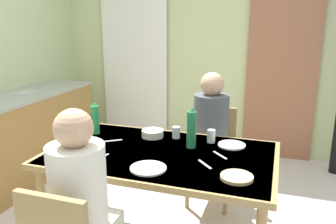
% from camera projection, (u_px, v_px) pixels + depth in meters
% --- Properties ---
extents(wall_back, '(4.02, 0.10, 2.56)m').
position_uv_depth(wall_back, '(204.00, 49.00, 4.28)').
color(wall_back, beige).
rests_on(wall_back, ground_plane).
extents(door_wooden, '(0.80, 0.05, 2.00)m').
position_uv_depth(door_wooden, '(281.00, 76.00, 3.99)').
color(door_wooden, '#9A6044').
rests_on(door_wooden, ground_plane).
extents(curtain_panel, '(0.90, 0.03, 2.15)m').
position_uv_depth(curtain_panel, '(135.00, 64.00, 4.52)').
color(curtain_panel, white).
rests_on(curtain_panel, ground_plane).
extents(kitchen_counter, '(0.61, 2.37, 0.91)m').
position_uv_depth(kitchen_counter, '(4.00, 145.00, 3.35)').
color(kitchen_counter, olive).
rests_on(kitchen_counter, ground_plane).
extents(dining_table, '(1.56, 0.95, 0.75)m').
position_uv_depth(dining_table, '(161.00, 161.00, 2.38)').
color(dining_table, olive).
rests_on(dining_table, ground_plane).
extents(chair_far_diner, '(0.40, 0.40, 0.87)m').
position_uv_depth(chair_far_diner, '(213.00, 149.00, 3.12)').
color(chair_far_diner, olive).
rests_on(chair_far_diner, ground_plane).
extents(person_near_diner, '(0.30, 0.37, 0.77)m').
position_uv_depth(person_near_diner, '(80.00, 189.00, 1.79)').
color(person_near_diner, silver).
rests_on(person_near_diner, ground_plane).
extents(person_far_diner, '(0.30, 0.37, 0.77)m').
position_uv_depth(person_far_diner, '(211.00, 123.00, 2.93)').
color(person_far_diner, '#4F4955').
rests_on(person_far_diner, ground_plane).
extents(water_bottle_green_near, '(0.06, 0.06, 0.26)m').
position_uv_depth(water_bottle_green_near, '(95.00, 119.00, 2.72)').
color(water_bottle_green_near, green).
rests_on(water_bottle_green_near, dining_table).
extents(water_bottle_green_far, '(0.07, 0.07, 0.30)m').
position_uv_depth(water_bottle_green_far, '(191.00, 128.00, 2.42)').
color(water_bottle_green_far, '#227847').
rests_on(water_bottle_green_far, dining_table).
extents(serving_bowl_center, '(0.17, 0.17, 0.05)m').
position_uv_depth(serving_bowl_center, '(153.00, 133.00, 2.67)').
color(serving_bowl_center, silver).
rests_on(serving_bowl_center, dining_table).
extents(dinner_plate_near_left, '(0.23, 0.23, 0.01)m').
position_uv_depth(dinner_plate_near_left, '(148.00, 168.00, 2.09)').
color(dinner_plate_near_left, white).
rests_on(dinner_plate_near_left, dining_table).
extents(dinner_plate_near_right, '(0.19, 0.19, 0.01)m').
position_uv_depth(dinner_plate_near_right, '(81.00, 150.00, 2.39)').
color(dinner_plate_near_right, white).
rests_on(dinner_plate_near_right, dining_table).
extents(dinner_plate_far_center, '(0.20, 0.20, 0.01)m').
position_uv_depth(dinner_plate_far_center, '(232.00, 145.00, 2.48)').
color(dinner_plate_far_center, white).
rests_on(dinner_plate_far_center, dining_table).
extents(drinking_glass_by_near_diner, '(0.06, 0.06, 0.09)m').
position_uv_depth(drinking_glass_by_near_diner, '(176.00, 132.00, 2.64)').
color(drinking_glass_by_near_diner, silver).
rests_on(drinking_glass_by_near_diner, dining_table).
extents(drinking_glass_by_far_diner, '(0.06, 0.06, 0.10)m').
position_uv_depth(drinking_glass_by_far_diner, '(211.00, 136.00, 2.54)').
color(drinking_glass_by_far_diner, silver).
rests_on(drinking_glass_by_far_diner, dining_table).
extents(bread_plate_sliced, '(0.19, 0.19, 0.02)m').
position_uv_depth(bread_plate_sliced, '(237.00, 177.00, 1.97)').
color(bread_plate_sliced, '#DBB77A').
rests_on(bread_plate_sliced, dining_table).
extents(cutlery_knife_near, '(0.05, 0.15, 0.00)m').
position_uv_depth(cutlery_knife_near, '(101.00, 158.00, 2.27)').
color(cutlery_knife_near, silver).
rests_on(cutlery_knife_near, dining_table).
extents(cutlery_fork_near, '(0.11, 0.12, 0.00)m').
position_uv_depth(cutlery_fork_near, '(205.00, 164.00, 2.16)').
color(cutlery_fork_near, silver).
rests_on(cutlery_fork_near, dining_table).
extents(cutlery_knife_far, '(0.12, 0.12, 0.00)m').
position_uv_depth(cutlery_knife_far, '(220.00, 155.00, 2.31)').
color(cutlery_knife_far, silver).
rests_on(cutlery_knife_far, dining_table).
extents(cutlery_fork_far, '(0.13, 0.10, 0.00)m').
position_uv_depth(cutlery_fork_far, '(112.00, 141.00, 2.58)').
color(cutlery_fork_far, silver).
rests_on(cutlery_fork_far, dining_table).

